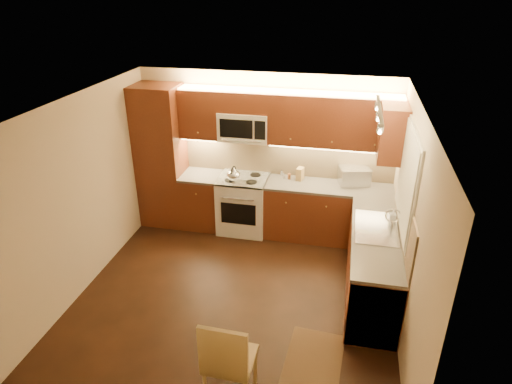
% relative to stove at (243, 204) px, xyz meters
% --- Properties ---
extents(floor, '(4.00, 4.00, 0.01)m').
position_rel_stove_xyz_m(floor, '(0.30, -1.68, -0.46)').
color(floor, black).
rests_on(floor, ground).
extents(ceiling, '(4.00, 4.00, 0.01)m').
position_rel_stove_xyz_m(ceiling, '(0.30, -1.68, 2.04)').
color(ceiling, beige).
rests_on(ceiling, ground).
extents(wall_back, '(4.00, 0.01, 2.50)m').
position_rel_stove_xyz_m(wall_back, '(0.30, 0.32, 0.79)').
color(wall_back, tan).
rests_on(wall_back, ground).
extents(wall_front, '(4.00, 0.01, 2.50)m').
position_rel_stove_xyz_m(wall_front, '(0.30, -3.67, 0.79)').
color(wall_front, tan).
rests_on(wall_front, ground).
extents(wall_left, '(0.01, 4.00, 2.50)m').
position_rel_stove_xyz_m(wall_left, '(-1.70, -1.68, 0.79)').
color(wall_left, tan).
rests_on(wall_left, ground).
extents(wall_right, '(0.01, 4.00, 2.50)m').
position_rel_stove_xyz_m(wall_right, '(2.30, -1.68, 0.79)').
color(wall_right, tan).
rests_on(wall_right, ground).
extents(pantry, '(0.70, 0.60, 2.30)m').
position_rel_stove_xyz_m(pantry, '(-1.35, 0.02, 0.69)').
color(pantry, '#4E2010').
rests_on(pantry, floor).
extents(base_cab_back_left, '(0.62, 0.60, 0.86)m').
position_rel_stove_xyz_m(base_cab_back_left, '(-0.69, 0.02, -0.03)').
color(base_cab_back_left, '#4E2010').
rests_on(base_cab_back_left, floor).
extents(counter_back_left, '(0.62, 0.60, 0.04)m').
position_rel_stove_xyz_m(counter_back_left, '(-0.69, 0.02, 0.42)').
color(counter_back_left, '#3B3836').
rests_on(counter_back_left, base_cab_back_left).
extents(base_cab_back_right, '(1.92, 0.60, 0.86)m').
position_rel_stove_xyz_m(base_cab_back_right, '(1.34, 0.02, -0.03)').
color(base_cab_back_right, '#4E2010').
rests_on(base_cab_back_right, floor).
extents(counter_back_right, '(1.92, 0.60, 0.04)m').
position_rel_stove_xyz_m(counter_back_right, '(1.34, 0.02, 0.42)').
color(counter_back_right, '#3B3836').
rests_on(counter_back_right, base_cab_back_right).
extents(base_cab_right, '(0.60, 2.00, 0.86)m').
position_rel_stove_xyz_m(base_cab_right, '(2.00, -1.28, -0.03)').
color(base_cab_right, '#4E2010').
rests_on(base_cab_right, floor).
extents(counter_right, '(0.60, 2.00, 0.04)m').
position_rel_stove_xyz_m(counter_right, '(2.00, -1.28, 0.42)').
color(counter_right, '#3B3836').
rests_on(counter_right, base_cab_right).
extents(dishwasher, '(0.58, 0.60, 0.84)m').
position_rel_stove_xyz_m(dishwasher, '(2.00, -1.98, -0.03)').
color(dishwasher, silver).
rests_on(dishwasher, floor).
extents(backsplash_back, '(3.30, 0.02, 0.60)m').
position_rel_stove_xyz_m(backsplash_back, '(0.65, 0.31, 0.74)').
color(backsplash_back, tan).
rests_on(backsplash_back, wall_back).
extents(backsplash_right, '(0.02, 2.00, 0.60)m').
position_rel_stove_xyz_m(backsplash_right, '(2.29, -1.28, 0.74)').
color(backsplash_right, tan).
rests_on(backsplash_right, wall_right).
extents(upper_cab_back_left, '(0.62, 0.35, 0.75)m').
position_rel_stove_xyz_m(upper_cab_back_left, '(-0.69, 0.15, 1.42)').
color(upper_cab_back_left, '#4E2010').
rests_on(upper_cab_back_left, wall_back).
extents(upper_cab_back_right, '(1.92, 0.35, 0.75)m').
position_rel_stove_xyz_m(upper_cab_back_right, '(1.34, 0.15, 1.42)').
color(upper_cab_back_right, '#4E2010').
rests_on(upper_cab_back_right, wall_back).
extents(upper_cab_bridge, '(0.76, 0.35, 0.31)m').
position_rel_stove_xyz_m(upper_cab_bridge, '(0.00, 0.15, 1.63)').
color(upper_cab_bridge, '#4E2010').
rests_on(upper_cab_bridge, wall_back).
extents(upper_cab_right_corner, '(0.35, 0.50, 0.75)m').
position_rel_stove_xyz_m(upper_cab_right_corner, '(2.12, -0.28, 1.42)').
color(upper_cab_right_corner, '#4E2010').
rests_on(upper_cab_right_corner, wall_right).
extents(stove, '(0.76, 0.65, 0.92)m').
position_rel_stove_xyz_m(stove, '(0.00, 0.00, 0.00)').
color(stove, silver).
rests_on(stove, floor).
extents(microwave, '(0.76, 0.38, 0.44)m').
position_rel_stove_xyz_m(microwave, '(0.00, 0.14, 1.26)').
color(microwave, silver).
rests_on(microwave, wall_back).
extents(window_frame, '(0.03, 1.44, 1.24)m').
position_rel_stove_xyz_m(window_frame, '(2.29, -1.12, 1.14)').
color(window_frame, silver).
rests_on(window_frame, wall_right).
extents(window_blinds, '(0.02, 1.36, 1.16)m').
position_rel_stove_xyz_m(window_blinds, '(2.27, -1.12, 1.14)').
color(window_blinds, silver).
rests_on(window_blinds, wall_right).
extents(sink, '(0.52, 0.86, 0.15)m').
position_rel_stove_xyz_m(sink, '(2.00, -1.12, 0.52)').
color(sink, silver).
rests_on(sink, counter_right).
extents(faucet, '(0.20, 0.04, 0.30)m').
position_rel_stove_xyz_m(faucet, '(2.18, -1.12, 0.59)').
color(faucet, silver).
rests_on(faucet, counter_right).
extents(track_light_bar, '(0.04, 1.20, 0.03)m').
position_rel_stove_xyz_m(track_light_bar, '(1.85, -1.27, 2.00)').
color(track_light_bar, silver).
rests_on(track_light_bar, ceiling).
extents(kettle, '(0.25, 0.25, 0.24)m').
position_rel_stove_xyz_m(kettle, '(-0.11, -0.14, 0.58)').
color(kettle, silver).
rests_on(kettle, stove).
extents(toaster_oven, '(0.52, 0.44, 0.27)m').
position_rel_stove_xyz_m(toaster_oven, '(1.69, 0.19, 0.57)').
color(toaster_oven, silver).
rests_on(toaster_oven, counter_back_right).
extents(knife_block, '(0.12, 0.16, 0.20)m').
position_rel_stove_xyz_m(knife_block, '(0.87, 0.16, 0.54)').
color(knife_block, olive).
rests_on(knife_block, counter_back_right).
extents(spice_jar_a, '(0.05, 0.05, 0.09)m').
position_rel_stove_xyz_m(spice_jar_a, '(0.63, 0.15, 0.49)').
color(spice_jar_a, silver).
rests_on(spice_jar_a, counter_back_right).
extents(spice_jar_b, '(0.06, 0.06, 0.09)m').
position_rel_stove_xyz_m(spice_jar_b, '(0.71, 0.15, 0.48)').
color(spice_jar_b, brown).
rests_on(spice_jar_b, counter_back_right).
extents(spice_jar_c, '(0.05, 0.05, 0.09)m').
position_rel_stove_xyz_m(spice_jar_c, '(0.58, 0.26, 0.48)').
color(spice_jar_c, silver).
rests_on(spice_jar_c, counter_back_right).
extents(spice_jar_d, '(0.05, 0.05, 0.08)m').
position_rel_stove_xyz_m(spice_jar_d, '(0.87, 0.26, 0.48)').
color(spice_jar_d, olive).
rests_on(spice_jar_d, counter_back_right).
extents(soap_bottle, '(0.09, 0.09, 0.18)m').
position_rel_stove_xyz_m(soap_bottle, '(2.20, -0.92, 0.53)').
color(soap_bottle, silver).
rests_on(soap_bottle, counter_right).
extents(rug, '(0.65, 0.93, 0.01)m').
position_rel_stove_xyz_m(rug, '(1.40, -2.58, -0.45)').
color(rug, black).
rests_on(rug, floor).
extents(dining_chair, '(0.47, 0.47, 1.03)m').
position_rel_stove_xyz_m(dining_chair, '(0.64, -3.19, 0.05)').
color(dining_chair, olive).
rests_on(dining_chair, floor).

